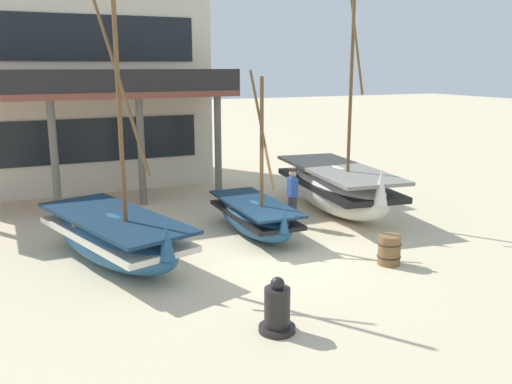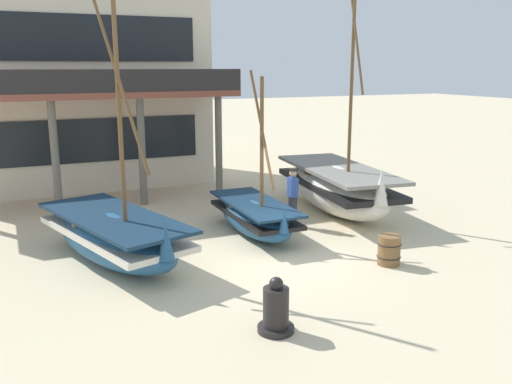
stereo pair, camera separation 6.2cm
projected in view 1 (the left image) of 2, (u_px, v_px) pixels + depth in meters
name	position (u px, v px, depth m)	size (l,w,h in m)	color
ground_plane	(273.00, 256.00, 13.31)	(120.00, 120.00, 0.00)	beige
fishing_boat_near_left	(255.00, 216.00, 14.97)	(1.43, 3.78, 4.42)	#23517A
fishing_boat_centre_large	(337.00, 187.00, 17.22)	(2.75, 5.71, 7.91)	silver
fishing_boat_far_right	(115.00, 236.00, 12.81)	(3.02, 5.06, 6.41)	#23517A
fisherman_by_hull	(292.00, 198.00, 15.69)	(0.27, 0.39, 1.68)	#33333D
capstan_winch	(277.00, 310.00, 9.48)	(0.65, 0.65, 1.00)	black
wooden_barrel	(389.00, 250.00, 12.72)	(0.56, 0.56, 0.70)	brown
harbor_building_main	(75.00, 88.00, 21.12)	(9.77, 7.89, 7.33)	beige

